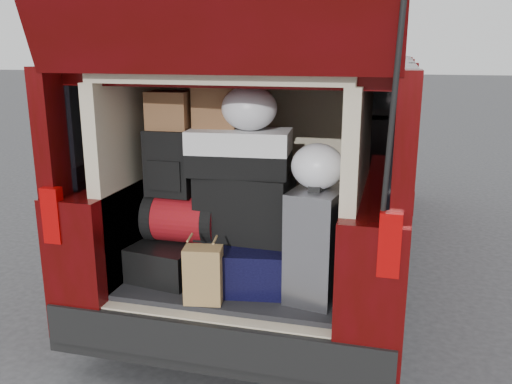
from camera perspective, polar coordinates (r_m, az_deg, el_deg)
ground at (r=3.38m, az=-2.69°, el=-18.67°), size 80.00×80.00×0.00m
minivan at (r=4.72m, az=3.94°, el=3.15°), size 1.90×5.35×2.77m
load_floor at (r=3.47m, az=-1.35°, el=-12.45°), size 1.24×1.05×0.55m
black_hardshell at (r=3.32m, az=-8.60°, el=-6.74°), size 0.45×0.57×0.21m
navy_hardshell at (r=3.18m, az=-1.04°, el=-7.18°), size 0.55×0.63×0.25m
silver_roller at (r=2.95m, az=6.51°, el=-5.33°), size 0.32×0.44×0.61m
kraft_bag at (r=2.92m, az=-5.57°, el=-8.68°), size 0.22×0.16×0.31m
red_duffel at (r=3.23m, az=-7.67°, el=-2.74°), size 0.44×0.29×0.28m
black_soft_case at (r=3.12m, az=-1.17°, el=-1.52°), size 0.54×0.33×0.38m
backpack at (r=3.15m, az=-9.07°, el=3.03°), size 0.27×0.17×0.38m
twotone_duffel at (r=3.04m, az=-1.74°, el=4.20°), size 0.59×0.34×0.25m
grocery_sack_lower at (r=3.15m, az=-9.06°, el=8.50°), size 0.25×0.21×0.21m
grocery_sack_upper at (r=3.12m, az=-4.19°, el=9.07°), size 0.26×0.22×0.24m
plastic_bag_center at (r=2.98m, az=-0.71°, el=8.81°), size 0.34×0.32×0.24m
plastic_bag_right at (r=2.83m, az=6.50°, el=2.71°), size 0.29×0.27×0.24m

